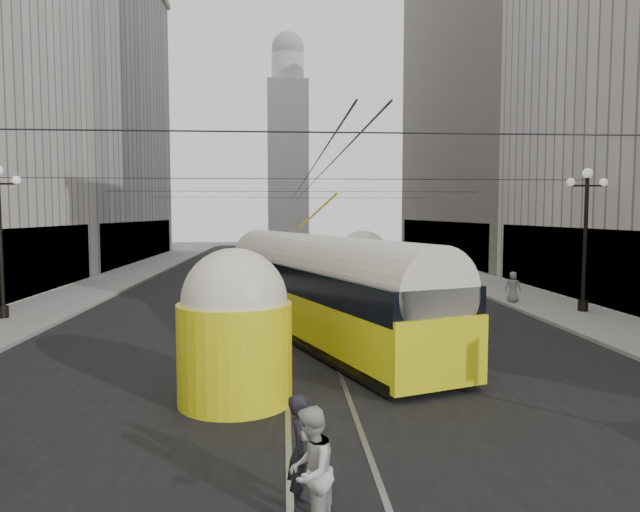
{
  "coord_description": "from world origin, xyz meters",
  "views": [
    {
      "loc": [
        -0.84,
        -6.51,
        4.52
      ],
      "look_at": [
        0.47,
        13.54,
        3.02
      ],
      "focal_mm": 32.0,
      "sensor_mm": 36.0,
      "label": 1
    }
  ],
  "objects": [
    {
      "name": "road",
      "position": [
        0.0,
        32.5,
        0.0
      ],
      "size": [
        20.0,
        85.0,
        0.02
      ],
      "primitive_type": "cube",
      "color": "black",
      "rests_on": "ground"
    },
    {
      "name": "sidewalk_left",
      "position": [
        -12.0,
        36.0,
        0.07
      ],
      "size": [
        4.0,
        72.0,
        0.15
      ],
      "primitive_type": "cube",
      "color": "gray",
      "rests_on": "ground"
    },
    {
      "name": "sidewalk_right",
      "position": [
        12.0,
        36.0,
        0.07
      ],
      "size": [
        4.0,
        72.0,
        0.15
      ],
      "primitive_type": "cube",
      "color": "gray",
      "rests_on": "ground"
    },
    {
      "name": "rail_left",
      "position": [
        -0.75,
        32.5,
        0.0
      ],
      "size": [
        0.12,
        85.0,
        0.04
      ],
      "primitive_type": "cube",
      "color": "gray",
      "rests_on": "ground"
    },
    {
      "name": "rail_right",
      "position": [
        0.75,
        32.5,
        0.0
      ],
      "size": [
        0.12,
        85.0,
        0.04
      ],
      "primitive_type": "cube",
      "color": "gray",
      "rests_on": "ground"
    },
    {
      "name": "building_left_far",
      "position": [
        -19.99,
        48.0,
        14.31
      ],
      "size": [
        12.6,
        28.6,
        28.6
      ],
      "color": "#999999",
      "rests_on": "ground"
    },
    {
      "name": "building_right_far",
      "position": [
        20.0,
        48.0,
        16.31
      ],
      "size": [
        12.6,
        32.6,
        32.6
      ],
      "color": "#514C47",
      "rests_on": "ground"
    },
    {
      "name": "distant_tower",
      "position": [
        0.0,
        80.0,
        14.97
      ],
      "size": [
        6.0,
        6.0,
        31.36
      ],
      "color": "#B2AFA8",
      "rests_on": "ground"
    },
    {
      "name": "lamppost_left_mid",
      "position": [
        -12.6,
        18.0,
        3.74
      ],
      "size": [
        1.86,
        0.44,
        6.37
      ],
      "color": "black",
      "rests_on": "sidewalk_left"
    },
    {
      "name": "lamppost_right_mid",
      "position": [
        12.6,
        18.0,
        3.74
      ],
      "size": [
        1.86,
        0.44,
        6.37
      ],
      "color": "black",
      "rests_on": "sidewalk_right"
    },
    {
      "name": "catenary",
      "position": [
        0.12,
        31.49,
        5.88
      ],
      "size": [
        25.0,
        72.0,
        0.23
      ],
      "color": "black",
      "rests_on": "ground"
    },
    {
      "name": "streetcar",
      "position": [
        0.5,
        13.72,
        1.84
      ],
      "size": [
        7.71,
        16.27,
        3.76
      ],
      "color": "yellow",
      "rests_on": "ground"
    },
    {
      "name": "city_bus",
      "position": [
        2.44,
        27.4,
        1.57
      ],
      "size": [
        5.62,
        11.68,
        2.86
      ],
      "color": "#B1B5B7",
      "rests_on": "ground"
    },
    {
      "name": "sedan_white_far",
      "position": [
        2.67,
        45.06,
        0.59
      ],
      "size": [
        2.86,
        4.43,
        1.3
      ],
      "color": "silver",
      "rests_on": "ground"
    },
    {
      "name": "sedan_dark_far",
      "position": [
        -4.07,
        53.56,
        0.57
      ],
      "size": [
        2.18,
        4.21,
        1.27
      ],
      "color": "black",
      "rests_on": "ground"
    },
    {
      "name": "pedestrian_crossing_a",
      "position": [
        -0.57,
        1.96,
        0.89
      ],
      "size": [
        0.55,
        0.72,
        1.78
      ],
      "primitive_type": "imported",
      "rotation": [
        0.0,
        0.0,
        1.37
      ],
      "color": "black",
      "rests_on": "ground"
    },
    {
      "name": "pedestrian_crossing_b",
      "position": [
        -0.48,
        1.21,
        0.91
      ],
      "size": [
        0.95,
        1.07,
        1.83
      ],
      "primitive_type": "imported",
      "rotation": [
        0.0,
        0.0,
        -1.91
      ],
      "color": "#B9B6AC",
      "rests_on": "ground"
    },
    {
      "name": "pedestrian_sidewalk_right",
      "position": [
        10.5,
        20.75,
        0.91
      ],
      "size": [
        0.86,
        0.72,
        1.52
      ],
      "primitive_type": "imported",
      "rotation": [
        0.0,
        0.0,
        2.73
      ],
      "color": "slate",
      "rests_on": "sidewalk_right"
    }
  ]
}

